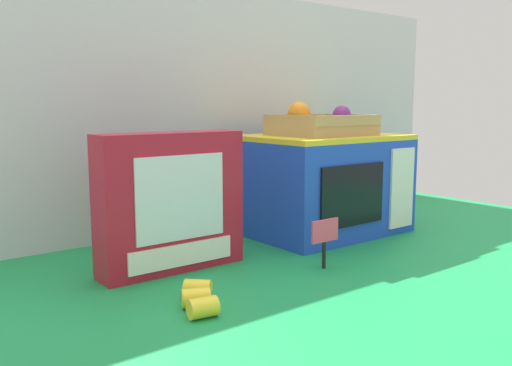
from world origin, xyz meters
The scene contains 7 objects.
ground_plane centered at (0.00, 0.00, 0.00)m, with size 1.70×1.70×0.00m, color #198C47.
display_back_panel centered at (0.00, 0.25, 0.31)m, with size 1.61×0.03×0.62m, color silver.
toy_microwave centered at (0.13, 0.01, 0.12)m, with size 0.39×0.30×0.25m.
food_groups_crate centered at (0.11, 0.00, 0.27)m, with size 0.23×0.18×0.08m.
cookie_set_box centered at (-0.34, -0.04, 0.14)m, with size 0.30×0.08×0.27m.
price_sign centered at (-0.09, -0.22, 0.07)m, with size 0.07×0.01×0.10m.
loose_toy_banana centered at (-0.40, -0.25, 0.02)m, with size 0.09×0.13×0.03m.
Camera 1 is at (-0.85, -0.97, 0.33)m, focal length 38.27 mm.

